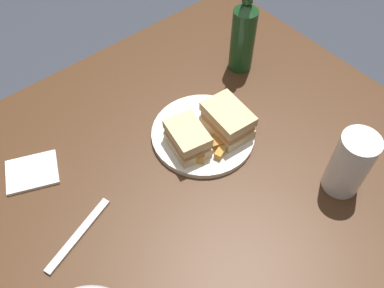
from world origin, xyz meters
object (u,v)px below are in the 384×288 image
sandwich_half_right (227,120)px  cider_bottle (243,33)px  plate (203,134)px  sandwich_half_left (187,138)px  napkin (32,172)px  pint_glass (349,166)px  fork (79,235)px

sandwich_half_right → cider_bottle: cider_bottle is taller
plate → cider_bottle: size_ratio=0.87×
sandwich_half_right → cider_bottle: bearing=-141.4°
sandwich_half_left → napkin: sandwich_half_left is taller
cider_bottle → sandwich_half_left: bearing=24.1°
napkin → sandwich_half_right: bearing=154.7°
sandwich_half_left → napkin: bearing=-29.5°
sandwich_half_left → pint_glass: pint_glass is taller
plate → napkin: size_ratio=2.19×
plate → sandwich_half_right: sandwich_half_right is taller
pint_glass → napkin: 0.67m
plate → fork: bearing=5.4°
plate → sandwich_half_right: 0.07m
sandwich_half_left → fork: sandwich_half_left is taller
napkin → plate: bearing=155.7°
pint_glass → napkin: (0.50, -0.45, -0.06)m
sandwich_half_left → pint_glass: 0.34m
napkin → fork: size_ratio=0.61×
sandwich_half_right → fork: size_ratio=0.66×
fork → plate: bearing=166.0°
pint_glass → sandwich_half_left: bearing=-55.1°
plate → napkin: bearing=-24.3°
fork → sandwich_half_left: bearing=165.1°
sandwich_half_right → sandwich_half_left: bearing=-11.0°
sandwich_half_right → pint_glass: size_ratio=0.77×
pint_glass → cider_bottle: cider_bottle is taller
cider_bottle → fork: size_ratio=1.54×
sandwich_half_left → napkin: (0.30, -0.17, -0.04)m
napkin → fork: bearing=90.8°
plate → pint_glass: pint_glass is taller
pint_glass → plate: bearing=-64.1°
sandwich_half_right → cider_bottle: (-0.19, -0.15, 0.06)m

